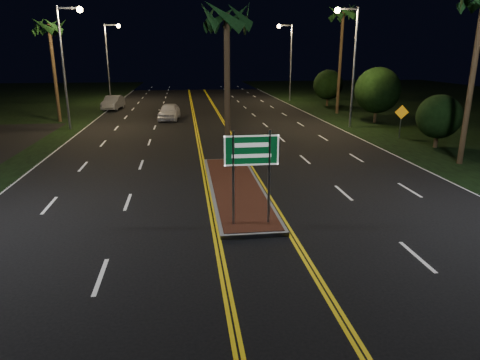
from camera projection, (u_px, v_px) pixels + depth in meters
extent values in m
plane|color=black|center=(266.00, 266.00, 11.97)|extent=(120.00, 120.00, 0.00)
cube|color=gray|center=(236.00, 188.00, 18.60)|extent=(2.25, 10.25, 0.15)
cube|color=#592819|center=(236.00, 186.00, 18.58)|extent=(2.00, 10.00, 0.02)
cylinder|color=gray|center=(233.00, 179.00, 14.06)|extent=(0.08, 0.08, 3.20)
cylinder|color=gray|center=(269.00, 178.00, 14.21)|extent=(0.08, 0.08, 3.20)
cube|color=#07471E|center=(251.00, 150.00, 13.86)|extent=(1.80, 0.04, 1.00)
cube|color=white|center=(252.00, 150.00, 13.84)|extent=(1.80, 0.01, 1.00)
cylinder|color=gray|center=(64.00, 70.00, 32.13)|extent=(0.18, 0.18, 9.00)
cube|color=gray|center=(68.00, 8.00, 30.98)|extent=(1.60, 0.12, 0.12)
sphere|color=#FFCA72|center=(80.00, 10.00, 31.11)|extent=(0.44, 0.44, 0.44)
cylinder|color=gray|center=(108.00, 63.00, 51.13)|extent=(0.18, 0.18, 9.00)
cube|color=gray|center=(111.00, 25.00, 49.98)|extent=(1.60, 0.12, 0.12)
sphere|color=#FFCA72|center=(118.00, 26.00, 50.11)|extent=(0.44, 0.44, 0.44)
cylinder|color=gray|center=(354.00, 69.00, 32.95)|extent=(0.18, 0.18, 9.00)
cube|color=gray|center=(348.00, 9.00, 31.61)|extent=(1.60, 0.12, 0.12)
sphere|color=#FFCA72|center=(337.00, 10.00, 31.54)|extent=(0.44, 0.44, 0.44)
cylinder|color=gray|center=(291.00, 63.00, 51.96)|extent=(0.18, 0.18, 9.00)
cube|color=gray|center=(286.00, 25.00, 50.61)|extent=(1.60, 0.12, 0.12)
sphere|color=#FFCA72|center=(279.00, 26.00, 50.54)|extent=(0.44, 0.44, 0.44)
cylinder|color=#382819|center=(227.00, 95.00, 20.88)|extent=(0.28, 0.28, 7.50)
cylinder|color=#382819|center=(55.00, 74.00, 35.85)|extent=(0.28, 0.28, 8.00)
cylinder|color=#382819|center=(472.00, 83.00, 21.81)|extent=(0.28, 0.28, 8.50)
cylinder|color=#382819|center=(340.00, 63.00, 40.71)|extent=(0.28, 0.28, 9.50)
cylinder|color=#382819|center=(436.00, 140.00, 26.82)|extent=(0.24, 0.24, 0.90)
sphere|color=black|center=(439.00, 117.00, 26.39)|extent=(2.70, 2.70, 2.70)
cylinder|color=#382819|center=(375.00, 115.00, 36.33)|extent=(0.24, 0.24, 1.26)
sphere|color=black|center=(377.00, 90.00, 35.73)|extent=(3.78, 3.78, 3.78)
cylinder|color=#382819|center=(327.00, 101.00, 47.74)|extent=(0.24, 0.24, 1.08)
sphere|color=black|center=(328.00, 85.00, 47.22)|extent=(3.24, 3.24, 3.24)
imported|color=white|center=(169.00, 110.00, 37.93)|extent=(2.68, 5.24, 1.68)
imported|color=#B5B7C0|center=(113.00, 101.00, 44.93)|extent=(2.69, 5.13, 1.64)
cylinder|color=gray|center=(400.00, 124.00, 29.77)|extent=(0.07, 0.07, 1.97)
cube|color=orange|center=(402.00, 112.00, 29.52)|extent=(0.94, 0.21, 0.95)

